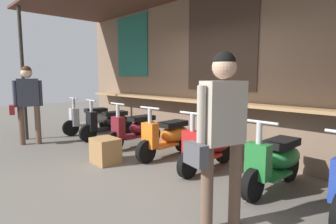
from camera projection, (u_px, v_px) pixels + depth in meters
ground_plane at (140, 177)px, 4.12m from camera, size 25.74×25.74×0.00m
market_stall_facade at (217, 57)px, 5.12m from camera, size 9.19×2.69×3.27m
scooter_silver at (92, 118)px, 7.35m from camera, size 0.46×1.40×0.97m
scooter_black at (111, 123)px, 6.67m from camera, size 0.49×1.40×0.97m
scooter_maroon at (137, 129)px, 5.90m from camera, size 0.46×1.40×0.97m
scooter_orange at (169, 136)px, 5.18m from camera, size 0.49×1.40×0.97m
scooter_red at (210, 145)px, 4.47m from camera, size 0.50×1.40×0.97m
scooter_green at (277, 160)px, 3.66m from camera, size 0.46×1.40×0.97m
shopper_with_handbag at (27, 97)px, 6.00m from camera, size 0.33×0.68×1.72m
shopper_browsing at (222, 123)px, 2.61m from camera, size 0.34×0.68×1.71m
merchandise_crate at (105, 151)px, 4.78m from camera, size 0.49×0.40×0.44m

